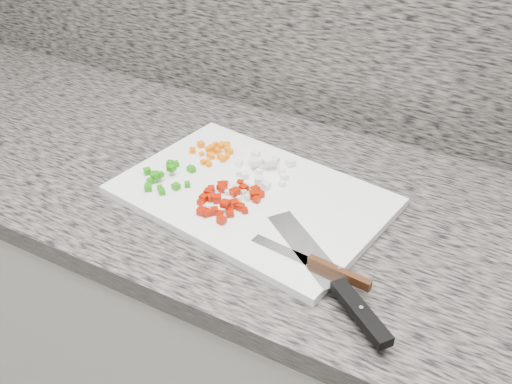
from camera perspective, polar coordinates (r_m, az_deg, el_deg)
cabinet at (r=1.40m, az=1.87°, el=-16.07°), size 3.92×0.62×0.86m
countertop at (r=1.08m, az=2.32°, el=-0.95°), size 3.96×0.64×0.04m
cutting_board at (r=1.05m, az=-0.43°, el=-0.40°), size 0.52×0.39×0.02m
carrot_pile at (r=1.16m, az=-4.14°, el=4.10°), size 0.09×0.10×0.02m
onion_pile at (r=1.10m, az=0.76°, el=2.45°), size 0.12×0.11×0.02m
green_pepper_pile at (r=1.09m, az=-9.06°, el=1.63°), size 0.11×0.11×0.02m
red_pepper_pile at (r=1.02m, az=-2.83°, el=-0.68°), size 0.10×0.13×0.02m
garlic_pile at (r=1.04m, az=-1.24°, el=0.03°), size 0.05×0.06×0.01m
chef_knife at (r=0.85m, az=8.36°, el=-9.48°), size 0.28×0.22×0.02m
paring_knife at (r=0.88m, az=6.77°, el=-7.43°), size 0.21×0.04×0.02m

